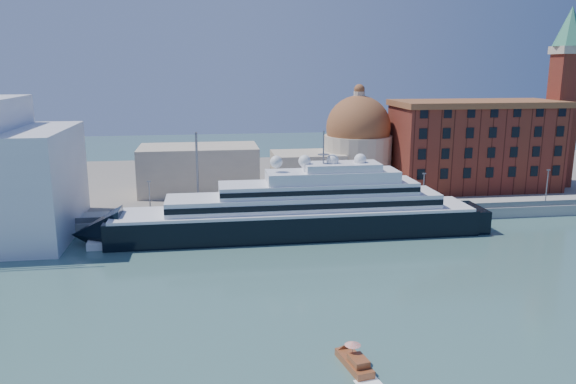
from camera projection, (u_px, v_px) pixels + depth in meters
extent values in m
plane|color=#3B6662|center=(319.00, 276.00, 93.16)|extent=(400.00, 400.00, 0.00)
cube|color=gray|center=(289.00, 216.00, 125.69)|extent=(180.00, 10.00, 2.50)
cube|color=slate|center=(269.00, 180.00, 165.31)|extent=(260.00, 72.00, 2.00)
cube|color=slate|center=(292.00, 213.00, 120.94)|extent=(180.00, 0.10, 1.20)
cube|color=black|center=(295.00, 226.00, 114.82)|extent=(74.50, 11.46, 6.21)
cone|color=black|center=(97.00, 234.00, 109.32)|extent=(9.55, 11.46, 11.46)
cube|color=black|center=(467.00, 219.00, 120.11)|extent=(5.73, 10.51, 5.73)
cube|color=white|center=(295.00, 210.00, 114.09)|extent=(72.59, 11.65, 0.57)
cube|color=white|center=(304.00, 201.00, 113.97)|extent=(55.40, 9.55, 2.87)
cube|color=black|center=(309.00, 207.00, 109.37)|extent=(55.40, 0.15, 1.15)
cube|color=white|center=(318.00, 188.00, 113.79)|extent=(40.11, 8.60, 2.48)
cube|color=white|center=(332.00, 176.00, 113.66)|extent=(26.74, 7.64, 2.29)
cube|color=white|center=(342.00, 167.00, 113.51)|extent=(15.28, 6.69, 1.53)
cylinder|color=slate|center=(323.00, 147.00, 112.08)|extent=(0.29, 0.29, 6.69)
sphere|color=white|center=(276.00, 162.00, 111.33)|extent=(2.48, 2.48, 2.48)
sphere|color=white|center=(305.00, 161.00, 112.14)|extent=(2.48, 2.48, 2.48)
sphere|color=white|center=(333.00, 160.00, 112.94)|extent=(2.48, 2.48, 2.48)
sphere|color=white|center=(360.00, 160.00, 113.75)|extent=(2.48, 2.48, 2.48)
cube|color=white|center=(121.00, 243.00, 108.22)|extent=(12.33, 4.68, 1.62)
cube|color=white|center=(131.00, 236.00, 108.32)|extent=(4.17, 2.74, 1.21)
cube|color=brown|center=(354.00, 364.00, 65.09)|extent=(3.28, 6.72, 1.07)
cube|color=brown|center=(358.00, 361.00, 63.90)|extent=(2.18, 2.95, 0.86)
cylinder|color=slate|center=(353.00, 351.00, 65.29)|extent=(0.06, 0.06, 1.72)
cone|color=red|center=(353.00, 343.00, 65.07)|extent=(1.93, 1.93, 0.43)
cube|color=maroon|center=(474.00, 147.00, 147.78)|extent=(42.00, 18.00, 22.00)
cube|color=brown|center=(478.00, 103.00, 145.24)|extent=(43.00, 19.00, 1.50)
cube|color=maroon|center=(561.00, 121.00, 149.72)|extent=(6.00, 6.00, 35.00)
cube|color=beige|center=(568.00, 50.00, 145.63)|extent=(7.00, 7.00, 2.00)
cone|color=#3E8A68|center=(571.00, 26.00, 144.30)|extent=(8.40, 8.40, 10.00)
cylinder|color=beige|center=(357.00, 161.00, 150.23)|extent=(18.00, 18.00, 14.00)
sphere|color=brown|center=(358.00, 128.00, 148.24)|extent=(17.00, 17.00, 17.00)
cylinder|color=beige|center=(359.00, 97.00, 146.47)|extent=(3.00, 3.00, 3.00)
cube|color=beige|center=(307.00, 172.00, 146.78)|extent=(18.00, 14.00, 10.00)
cube|color=beige|center=(199.00, 169.00, 144.55)|extent=(30.00, 16.00, 12.00)
cylinder|color=slate|center=(150.00, 201.00, 117.42)|extent=(0.24, 0.24, 8.00)
cube|color=slate|center=(149.00, 181.00, 116.51)|extent=(0.80, 0.30, 0.25)
cylinder|color=slate|center=(291.00, 196.00, 121.64)|extent=(0.24, 0.24, 8.00)
cube|color=slate|center=(291.00, 177.00, 120.73)|extent=(0.80, 0.30, 0.25)
cylinder|color=slate|center=(423.00, 191.00, 125.86)|extent=(0.24, 0.24, 8.00)
cube|color=slate|center=(424.00, 174.00, 124.95)|extent=(0.80, 0.30, 0.25)
cylinder|color=slate|center=(547.00, 187.00, 130.08)|extent=(0.24, 0.24, 8.00)
cube|color=slate|center=(549.00, 170.00, 129.17)|extent=(0.80, 0.30, 0.25)
cylinder|color=slate|center=(197.00, 174.00, 119.65)|extent=(0.50, 0.50, 18.00)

